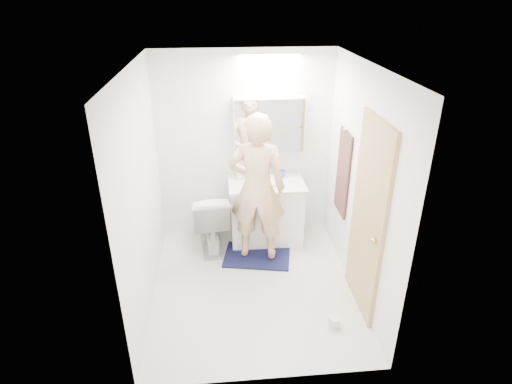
{
  "coord_description": "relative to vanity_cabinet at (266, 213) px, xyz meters",
  "views": [
    {
      "loc": [
        -0.33,
        -3.77,
        3.02
      ],
      "look_at": [
        0.05,
        0.25,
        1.05
      ],
      "focal_mm": 29.58,
      "sensor_mm": 36.0,
      "label": 1
    }
  ],
  "objects": [
    {
      "name": "door",
      "position": [
        0.83,
        -1.31,
        0.61
      ],
      "size": [
        0.04,
        0.8,
        2.0
      ],
      "primitive_type": "cube",
      "color": "tan",
      "rests_on": "wall_right"
    },
    {
      "name": "medicine_cabinet",
      "position": [
        0.05,
        0.21,
        1.11
      ],
      "size": [
        0.88,
        0.14,
        0.7
      ],
      "primitive_type": "cube",
      "color": "white",
      "rests_on": "wall_back"
    },
    {
      "name": "toilet",
      "position": [
        -0.72,
        -0.11,
        0.01
      ],
      "size": [
        0.52,
        0.82,
        0.8
      ],
      "primitive_type": "imported",
      "rotation": [
        0.0,
        0.0,
        3.24
      ],
      "color": "silver",
      "rests_on": "floor"
    },
    {
      "name": "countertop",
      "position": [
        0.0,
        -0.0,
        0.41
      ],
      "size": [
        0.95,
        0.58,
        0.04
      ],
      "primitive_type": "cube",
      "color": "white",
      "rests_on": "vanity_cabinet"
    },
    {
      "name": "door_knob",
      "position": [
        0.79,
        -1.61,
        0.56
      ],
      "size": [
        0.06,
        0.06,
        0.06
      ],
      "primitive_type": "sphere",
      "color": "gold",
      "rests_on": "door"
    },
    {
      "name": "floor",
      "position": [
        -0.25,
        -0.96,
        -0.39
      ],
      "size": [
        2.5,
        2.5,
        0.0
      ],
      "primitive_type": "plane",
      "color": "silver",
      "rests_on": "ground"
    },
    {
      "name": "toilet_paper_roll",
      "position": [
        0.49,
        -1.66,
        -0.34
      ],
      "size": [
        0.11,
        0.11,
        0.1
      ],
      "primitive_type": "cylinder",
      "color": "silver",
      "rests_on": "floor"
    },
    {
      "name": "bath_rug",
      "position": [
        -0.16,
        -0.4,
        -0.38
      ],
      "size": [
        0.89,
        0.69,
        0.02
      ],
      "primitive_type": "cube",
      "rotation": [
        0.0,
        0.0,
        -0.19
      ],
      "color": "#14133C",
      "rests_on": "floor"
    },
    {
      "name": "wall_right",
      "position": [
        0.85,
        -0.96,
        0.81
      ],
      "size": [
        0.0,
        2.5,
        2.5
      ],
      "primitive_type": "plane",
      "rotation": [
        1.57,
        0.0,
        -1.57
      ],
      "color": "white",
      "rests_on": "floor"
    },
    {
      "name": "wall_front",
      "position": [
        -0.25,
        -2.21,
        0.81
      ],
      "size": [
        2.5,
        0.0,
        2.5
      ],
      "primitive_type": "plane",
      "rotation": [
        -1.57,
        0.0,
        0.0
      ],
      "color": "white",
      "rests_on": "floor"
    },
    {
      "name": "towel_hook",
      "position": [
        0.82,
        -0.41,
        1.23
      ],
      "size": [
        0.07,
        0.02,
        0.02
      ],
      "primitive_type": "cylinder",
      "rotation": [
        0.0,
        1.57,
        0.0
      ],
      "color": "silver",
      "rests_on": "wall_right"
    },
    {
      "name": "soap_bottle_b",
      "position": [
        -0.15,
        0.18,
        0.52
      ],
      "size": [
        0.09,
        0.09,
        0.18
      ],
      "primitive_type": "imported",
      "rotation": [
        0.0,
        0.0,
        -0.12
      ],
      "color": "#5579B7",
      "rests_on": "countertop"
    },
    {
      "name": "mirror_panel",
      "position": [
        0.05,
        0.13,
        1.11
      ],
      "size": [
        0.84,
        0.01,
        0.66
      ],
      "primitive_type": "cube",
      "color": "silver",
      "rests_on": "medicine_cabinet"
    },
    {
      "name": "faucet",
      "position": [
        0.0,
        0.22,
        0.51
      ],
      "size": [
        0.02,
        0.02,
        0.16
      ],
      "primitive_type": "cylinder",
      "color": "silver",
      "rests_on": "countertop"
    },
    {
      "name": "vanity_cabinet",
      "position": [
        0.0,
        0.0,
        0.0
      ],
      "size": [
        0.9,
        0.55,
        0.78
      ],
      "primitive_type": "cube",
      "color": "white",
      "rests_on": "floor"
    },
    {
      "name": "ceiling",
      "position": [
        -0.25,
        -0.96,
        2.01
      ],
      "size": [
        2.5,
        2.5,
        0.0
      ],
      "primitive_type": "plane",
      "rotation": [
        3.14,
        0.0,
        0.0
      ],
      "color": "white",
      "rests_on": "floor"
    },
    {
      "name": "towel",
      "position": [
        0.83,
        -0.41,
        0.71
      ],
      "size": [
        0.02,
        0.42,
        1.0
      ],
      "primitive_type": "cube",
      "color": "#101C34",
      "rests_on": "wall_right"
    },
    {
      "name": "wall_back",
      "position": [
        -0.25,
        0.29,
        0.81
      ],
      "size": [
        2.5,
        0.0,
        2.5
      ],
      "primitive_type": "plane",
      "rotation": [
        1.57,
        0.0,
        0.0
      ],
      "color": "white",
      "rests_on": "floor"
    },
    {
      "name": "toothbrush_cup",
      "position": [
        0.21,
        0.16,
        0.48
      ],
      "size": [
        0.13,
        0.13,
        0.09
      ],
      "primitive_type": "imported",
      "rotation": [
        0.0,
        0.0,
        -0.41
      ],
      "color": "#4459CE",
      "rests_on": "countertop"
    },
    {
      "name": "soap_bottle_a",
      "position": [
        -0.33,
        0.15,
        0.54
      ],
      "size": [
        0.11,
        0.11,
        0.22
      ],
      "primitive_type": "imported",
      "rotation": [
        0.0,
        0.0,
        0.43
      ],
      "color": "#F2E89C",
      "rests_on": "countertop"
    },
    {
      "name": "person",
      "position": [
        -0.16,
        -0.4,
        0.55
      ],
      "size": [
        0.72,
        0.55,
        1.79
      ],
      "primitive_type": "imported",
      "rotation": [
        0.0,
        0.0,
        2.95
      ],
      "color": "#D9AD82",
      "rests_on": "bath_rug"
    },
    {
      "name": "wall_left",
      "position": [
        -1.35,
        -0.96,
        0.81
      ],
      "size": [
        0.0,
        2.5,
        2.5
      ],
      "primitive_type": "plane",
      "rotation": [
        1.57,
        0.0,
        1.57
      ],
      "color": "white",
      "rests_on": "floor"
    },
    {
      "name": "sink_basin",
      "position": [
        0.0,
        0.03,
        0.45
      ],
      "size": [
        0.36,
        0.36,
        0.03
      ],
      "primitive_type": "cylinder",
      "color": "white",
      "rests_on": "countertop"
    }
  ]
}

